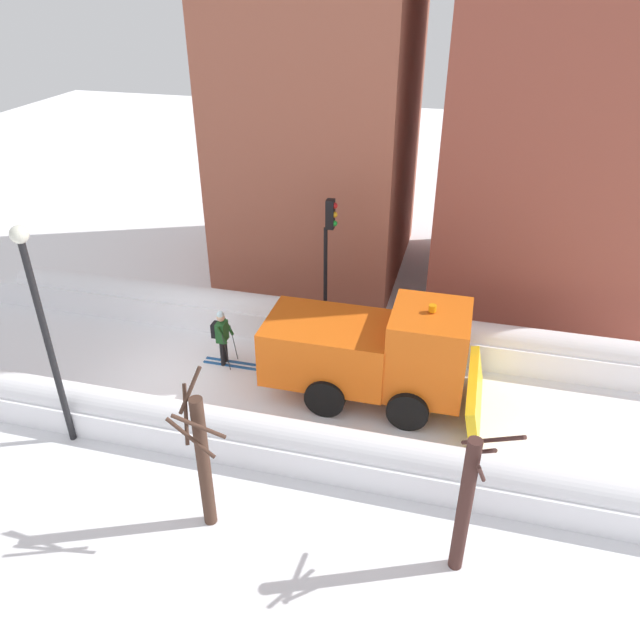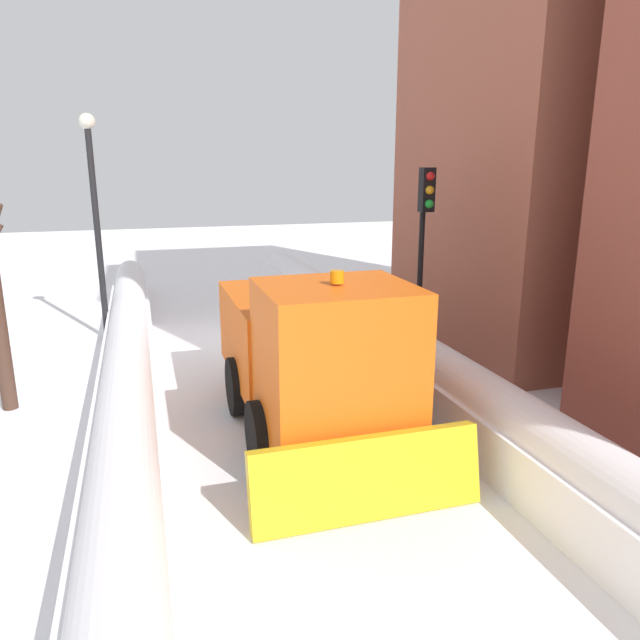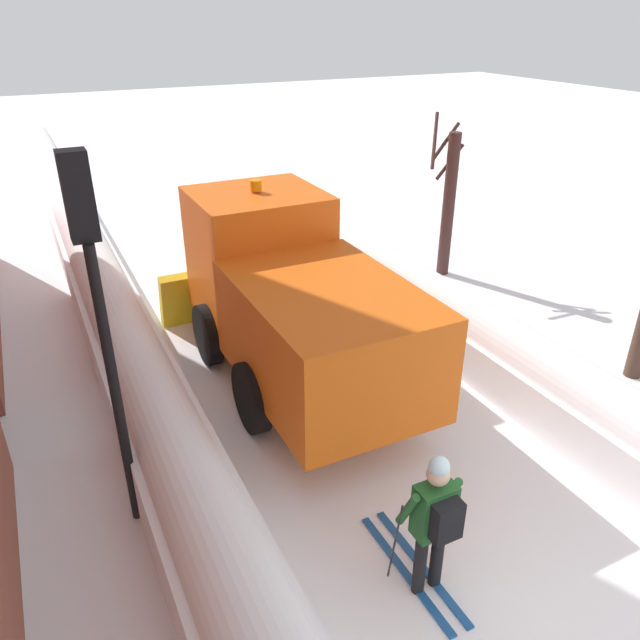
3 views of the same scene
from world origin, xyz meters
TOP-DOWN VIEW (x-y plane):
  - ground_plane at (0.00, 10.00)m, footprint 80.00×80.00m
  - snowbank_left at (-2.82, 10.00)m, footprint 1.10×36.00m
  - snowbank_right at (2.82, 10.00)m, footprint 1.10×36.00m
  - building_brick_near at (-8.53, 2.30)m, footprint 7.65×6.46m
  - plow_truck at (-0.27, 5.95)m, footprint 3.20×5.98m
  - skier at (-0.74, 1.27)m, footprint 0.62×1.80m
  - traffic_light_pole at (-3.38, 3.87)m, footprint 0.28×0.42m
  - street_lamp at (3.43, -1.19)m, footprint 0.40×0.40m
  - bare_tree_near at (5.05, 3.31)m, footprint 0.87×1.16m
  - bare_tree_mid at (4.84, 8.58)m, footprint 1.09×1.03m

SIDE VIEW (x-z plane):
  - ground_plane at x=0.00m, z-range 0.00..0.00m
  - snowbank_right at x=2.82m, z-range -0.04..1.16m
  - snowbank_left at x=-2.82m, z-range -0.03..1.28m
  - skier at x=-0.74m, z-range 0.10..1.91m
  - plow_truck at x=-0.27m, z-range -0.08..3.04m
  - bare_tree_mid at x=4.84m, z-range -0.06..3.58m
  - bare_tree_near at x=5.05m, z-range -0.15..3.76m
  - traffic_light_pole at x=-3.38m, z-range 0.90..5.42m
  - street_lamp at x=3.43m, z-range 0.72..6.53m
  - building_brick_near at x=-8.53m, z-range 0.00..16.33m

